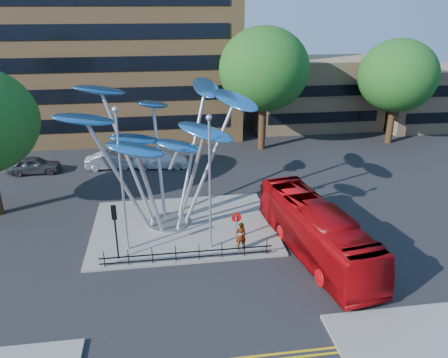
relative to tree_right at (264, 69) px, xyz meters
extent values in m
plane|color=black|center=(-8.00, -22.00, -8.04)|extent=(120.00, 120.00, 0.00)
cube|color=slate|center=(-9.00, -16.00, -7.96)|extent=(12.00, 9.00, 0.15)
cube|color=tan|center=(8.00, 8.00, -4.04)|extent=(15.00, 8.00, 8.00)
cube|color=tan|center=(22.00, 6.00, -4.54)|extent=(12.00, 8.00, 7.00)
cylinder|color=black|center=(0.00, 0.00, -5.18)|extent=(0.70, 0.70, 5.72)
ellipsoid|color=#174313|center=(0.00, 0.00, 0.02)|extent=(8.80, 8.80, 8.10)
cylinder|color=black|center=(14.00, 0.00, -5.51)|extent=(0.70, 0.70, 5.06)
ellipsoid|color=#174313|center=(14.00, 0.00, -0.91)|extent=(8.00, 8.00, 7.36)
cylinder|color=#9EA0A5|center=(-10.00, -15.50, -7.83)|extent=(2.80, 2.80, 0.12)
cylinder|color=#9EA0A5|center=(-11.20, -16.10, -3.99)|extent=(0.24, 0.24, 7.80)
ellipsoid|color=#2C74C1|center=(-14.40, -17.10, -0.09)|extent=(3.92, 2.95, 1.39)
cylinder|color=#9EA0A5|center=(-10.40, -16.50, -4.69)|extent=(0.24, 0.24, 6.40)
ellipsoid|color=#2C74C1|center=(-11.60, -18.70, -1.49)|extent=(3.47, 1.78, 1.31)
cylinder|color=#9EA0A5|center=(-9.40, -16.30, -4.39)|extent=(0.24, 0.24, 7.00)
ellipsoid|color=#2C74C1|center=(-7.60, -17.90, -0.89)|extent=(3.81, 3.11, 1.36)
cylinder|color=#9EA0A5|center=(-8.80, -15.50, -3.79)|extent=(0.24, 0.24, 8.20)
ellipsoid|color=#2C74C1|center=(-5.40, -15.10, 0.31)|extent=(3.52, 4.06, 1.44)
cylinder|color=#9EA0A5|center=(-9.20, -14.60, -3.59)|extent=(0.24, 0.24, 8.60)
ellipsoid|color=#2C74C1|center=(-7.00, -12.60, 0.71)|extent=(2.21, 3.79, 1.39)
cylinder|color=#9EA0A5|center=(-10.20, -14.50, -4.19)|extent=(0.24, 0.24, 7.40)
ellipsoid|color=#2C74C1|center=(-10.60, -11.90, -0.49)|extent=(3.02, 3.71, 1.34)
cylinder|color=#9EA0A5|center=(-11.00, -15.10, -3.49)|extent=(0.24, 0.24, 8.80)
ellipsoid|color=#2C74C1|center=(-13.80, -13.70, 0.91)|extent=(3.88, 3.60, 1.42)
ellipsoid|color=#2C74C1|center=(-11.80, -15.30, -1.89)|extent=(3.40, 1.96, 1.13)
ellipsoid|color=#2C74C1|center=(-9.10, -15.90, -2.29)|extent=(3.39, 2.16, 1.11)
cylinder|color=#9EA0A5|center=(-12.50, -18.50, -3.64)|extent=(0.14, 0.14, 8.50)
sphere|color=#9EA0A5|center=(-12.50, -18.50, 0.73)|extent=(0.36, 0.36, 0.36)
cylinder|color=#9EA0A5|center=(-7.50, -19.00, -3.89)|extent=(0.14, 0.14, 8.00)
sphere|color=#9EA0A5|center=(-7.50, -19.00, 0.23)|extent=(0.36, 0.36, 0.36)
cylinder|color=black|center=(-13.00, -19.50, -6.29)|extent=(0.10, 0.10, 3.20)
cube|color=black|center=(-13.00, -19.50, -4.89)|extent=(0.28, 0.18, 0.85)
sphere|color=#FF0C0C|center=(-13.00, -19.50, -4.61)|extent=(0.18, 0.18, 0.18)
cylinder|color=#9EA0A5|center=(-6.00, -19.50, -6.74)|extent=(0.08, 0.08, 2.30)
cylinder|color=red|center=(-6.00, -19.47, -5.74)|extent=(0.60, 0.04, 0.60)
cube|color=white|center=(-6.00, -19.45, -5.74)|extent=(0.42, 0.03, 0.10)
cylinder|color=black|center=(-13.70, -20.30, -7.39)|extent=(0.05, 0.05, 1.00)
cylinder|color=black|center=(-12.36, -20.30, -7.39)|extent=(0.05, 0.05, 1.00)
cylinder|color=black|center=(-11.01, -20.30, -7.39)|extent=(0.05, 0.05, 1.00)
cylinder|color=black|center=(-9.67, -20.30, -7.39)|extent=(0.05, 0.05, 1.00)
cylinder|color=black|center=(-8.33, -20.30, -7.39)|extent=(0.05, 0.05, 1.00)
cylinder|color=black|center=(-6.99, -20.30, -7.39)|extent=(0.05, 0.05, 1.00)
cylinder|color=black|center=(-5.64, -20.30, -7.39)|extent=(0.05, 0.05, 1.00)
cylinder|color=black|center=(-4.30, -20.30, -7.39)|extent=(0.05, 0.05, 1.00)
cube|color=black|center=(-9.00, -20.30, -7.34)|extent=(10.00, 0.06, 0.06)
cube|color=black|center=(-9.00, -20.30, -7.69)|extent=(10.00, 0.06, 0.06)
imported|color=#97070B|center=(-1.40, -20.41, -6.46)|extent=(4.34, 11.59, 3.15)
imported|color=gray|center=(-5.72, -19.50, -6.99)|extent=(0.68, 0.47, 1.80)
imported|color=#393B40|center=(-21.43, -4.00, -7.27)|extent=(4.52, 1.89, 1.53)
imported|color=#B4B5BC|center=(-14.89, -3.71, -7.31)|extent=(4.50, 1.75, 1.46)
imported|color=white|center=(-10.39, -4.00, -7.30)|extent=(5.25, 2.49, 1.48)
camera|label=1|loc=(-10.03, -42.12, 6.08)|focal=35.00mm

